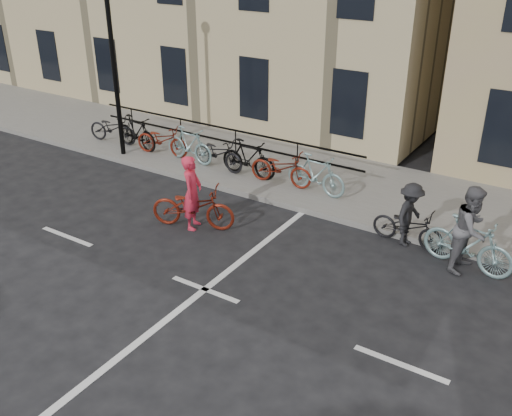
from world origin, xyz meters
The scene contains 7 objects.
ground centered at (0.00, 0.00, 0.00)m, with size 120.00×120.00×0.00m, color black.
sidewalk centered at (-4.00, 6.00, 0.07)m, with size 46.00×4.00×0.15m, color slate.
lamp_post centered at (-6.50, 4.40, 3.49)m, with size 0.36×0.36×5.28m.
parked_bikes centered at (-3.87, 5.04, 0.65)m, with size 9.35×1.23×1.05m.
cyclist_pink centered at (-1.83, 1.98, 0.62)m, with size 2.13×1.35×1.79m.
cyclist_grey centered at (4.10, 3.57, 0.75)m, with size 1.98×1.00×1.86m.
cyclist_dark centered at (2.73, 3.90, 0.58)m, with size 1.70×1.00×1.48m.
Camera 1 is at (5.91, -7.37, 6.39)m, focal length 40.00 mm.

